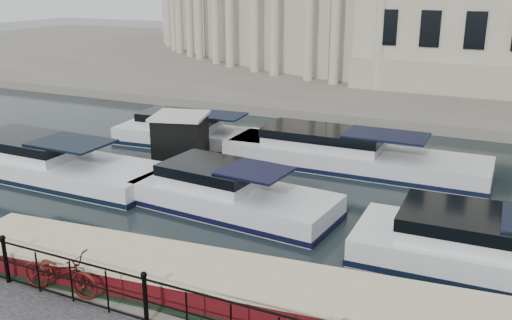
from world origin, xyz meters
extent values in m
plane|color=black|center=(0.00, 0.00, 0.00)|extent=(160.00, 160.00, 0.00)
cube|color=#6B665B|center=(0.00, 39.00, 0.28)|extent=(120.00, 42.00, 0.55)
cylinder|color=black|center=(-4.00, -2.25, 1.10)|extent=(0.10, 0.10, 1.10)
sphere|color=black|center=(-4.00, -2.25, 1.70)|extent=(0.14, 0.14, 0.14)
cylinder|color=black|center=(0.00, -2.25, 1.10)|extent=(0.10, 0.10, 1.10)
sphere|color=black|center=(0.00, -2.25, 1.70)|extent=(0.14, 0.14, 0.14)
cylinder|color=black|center=(0.00, -2.25, 1.60)|extent=(24.00, 0.05, 0.05)
cylinder|color=black|center=(0.00, -2.25, 1.10)|extent=(24.00, 0.04, 0.04)
cylinder|color=black|center=(0.00, -2.25, 0.63)|extent=(24.00, 0.04, 0.04)
cube|color=#ADA38C|center=(-3.33, 29.02, 6.05)|extent=(5.73, 4.06, 11.00)
cylinder|color=#ADA38C|center=(-2.28, 26.16, 5.45)|extent=(0.70, 0.70, 9.80)
cylinder|color=#ADA38C|center=(-5.49, 26.87, 5.45)|extent=(0.70, 0.70, 9.80)
cylinder|color=#ADA38C|center=(-7.59, 27.47, 5.45)|extent=(0.70, 0.70, 9.80)
cylinder|color=#ADA38C|center=(-10.69, 28.56, 5.45)|extent=(0.70, 0.70, 9.80)
cylinder|color=#ADA38C|center=(-12.70, 29.41, 5.45)|extent=(0.70, 0.70, 9.80)
cylinder|color=#ADA38C|center=(-15.65, 30.87, 5.45)|extent=(0.70, 0.70, 9.80)
cylinder|color=#ADA38C|center=(-17.55, 31.95, 5.45)|extent=(0.70, 0.70, 9.80)
cylinder|color=#ADA38C|center=(-20.30, 33.75, 5.45)|extent=(0.70, 0.70, 9.80)
cylinder|color=#ADA38C|center=(-22.05, 35.05, 5.45)|extent=(0.70, 0.70, 9.80)
cylinder|color=#ADA38C|center=(-24.57, 37.16, 5.45)|extent=(0.70, 0.70, 9.80)
cylinder|color=#ADA38C|center=(-26.15, 38.67, 5.45)|extent=(0.70, 0.70, 9.80)
imported|color=#4A120D|center=(-2.48, -2.10, 1.09)|extent=(2.09, 0.87, 1.07)
cube|color=black|center=(0.80, -0.58, 0.10)|extent=(16.99, 3.90, 1.01)
cube|color=#4F0B10|center=(0.80, -0.58, 0.75)|extent=(13.61, 3.23, 0.79)
cube|color=beige|center=(0.80, -0.58, 1.15)|extent=(13.61, 3.30, 0.11)
cube|color=#6B665B|center=(-6.23, 8.76, 0.05)|extent=(3.51, 3.18, 0.25)
cube|color=black|center=(-6.23, 8.76, 1.10)|extent=(2.43, 2.43, 1.76)
cube|color=silver|center=(-6.23, 8.76, 2.05)|extent=(2.68, 2.68, 0.12)
cube|color=white|center=(-9.85, 5.07, 0.20)|extent=(9.59, 3.06, 1.20)
cube|color=black|center=(-9.85, 5.07, 0.12)|extent=(9.69, 3.09, 0.18)
cube|color=white|center=(-10.99, 5.08, 1.05)|extent=(4.33, 2.48, 0.90)
cube|color=black|center=(-8.70, 5.06, 1.55)|extent=(2.89, 2.11, 0.08)
cube|color=silver|center=(-1.82, 5.11, 0.20)|extent=(7.18, 3.26, 1.20)
cube|color=black|center=(-1.82, 5.11, 0.12)|extent=(7.25, 3.30, 0.18)
cube|color=silver|center=(-2.66, 5.18, 1.05)|extent=(3.31, 2.47, 0.90)
cube|color=black|center=(-0.99, 5.04, 1.55)|extent=(2.24, 2.06, 0.08)
cube|color=white|center=(6.63, 4.50, 0.20)|extent=(8.01, 3.17, 1.20)
cube|color=black|center=(6.63, 4.50, 0.12)|extent=(8.09, 3.20, 0.18)
cube|color=white|center=(5.68, 4.47, 1.05)|extent=(3.63, 2.51, 0.90)
cube|color=silver|center=(-6.90, 11.33, 0.20)|extent=(8.13, 3.08, 1.20)
cube|color=black|center=(-6.90, 11.33, 0.12)|extent=(8.21, 3.11, 0.18)
cube|color=silver|center=(-7.85, 11.25, 1.05)|extent=(3.73, 2.28, 0.90)
cube|color=black|center=(-5.95, 11.41, 1.55)|extent=(2.52, 1.90, 0.08)
cube|color=silver|center=(0.50, 11.23, 0.20)|extent=(10.71, 2.94, 1.20)
cube|color=black|center=(0.50, 11.23, 0.12)|extent=(10.82, 2.97, 0.18)
cube|color=silver|center=(-0.78, 11.21, 1.05)|extent=(4.84, 2.36, 0.90)
cube|color=black|center=(1.78, 11.25, 1.55)|extent=(3.23, 2.00, 0.08)
camera|label=1|loc=(6.52, -10.58, 7.43)|focal=40.00mm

